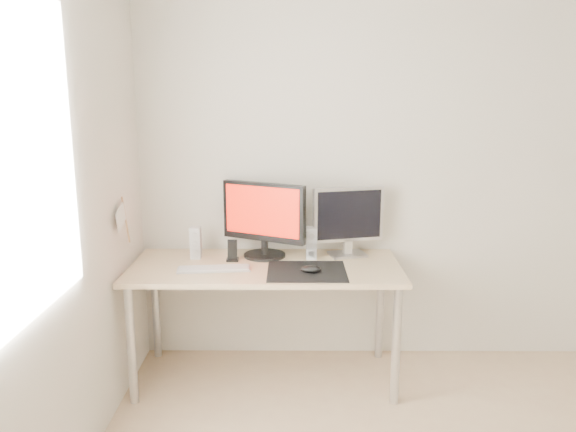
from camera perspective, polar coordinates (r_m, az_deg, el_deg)
name	(u,v)px	position (r m, az deg, el deg)	size (l,w,h in m)	color
wall_back	(413,170)	(3.68, 12.56, 4.61)	(3.50, 3.50, 0.00)	beige
wall_left	(1,239)	(2.11, -27.16, -2.08)	(3.50, 3.50, 0.00)	beige
mousepad	(307,271)	(3.22, 1.92, -5.63)	(0.45, 0.40, 0.00)	black
mouse	(311,269)	(3.19, 2.30, -5.41)	(0.12, 0.07, 0.04)	black
desk	(265,277)	(3.37, -2.31, -6.25)	(1.60, 0.70, 0.73)	#D1B587
main_monitor	(264,217)	(3.45, -2.48, -0.10)	(0.51, 0.35, 0.47)	black
second_monitor	(348,218)	(3.49, 6.14, -0.21)	(0.45, 0.21, 0.43)	#AEAEB0
speaker_left	(196,243)	(3.50, -9.35, -2.69)	(0.06, 0.08, 0.20)	silver
speaker_right	(311,243)	(3.44, 2.39, -2.78)	(0.06, 0.08, 0.20)	silver
keyboard	(214,269)	(3.28, -7.52, -5.33)	(0.43, 0.16, 0.02)	#B9B9BC
phone_dock	(233,254)	(3.43, -5.66, -3.90)	(0.07, 0.06, 0.13)	black
pennant	(122,218)	(3.26, -16.47, -0.17)	(0.01, 0.23, 0.29)	#A57F54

